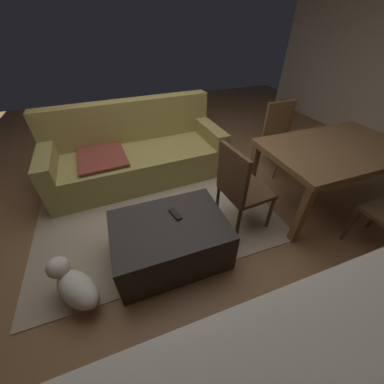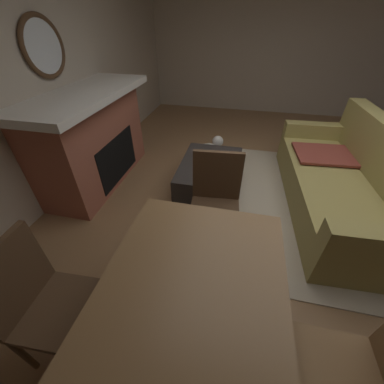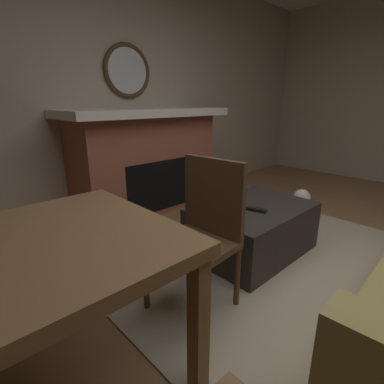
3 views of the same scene
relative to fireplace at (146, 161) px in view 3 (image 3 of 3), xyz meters
name	(u,v)px [view 3 (image 3 of 3)]	position (x,y,z in m)	size (l,w,h in m)	color
floor	(337,317)	(0.26, 2.34, -0.59)	(9.03, 9.03, 0.00)	olive
wall_back_fireplace_side	(104,88)	(0.26, -0.38, 0.80)	(7.92, 0.12, 2.78)	#B7A893
area_rug	(336,288)	(-0.02, 2.22, -0.59)	(2.60, 2.00, 0.01)	tan
fireplace	(146,161)	(0.00, 0.00, 0.00)	(1.87, 0.76, 1.17)	#9E5642
round_wall_mirror	(127,71)	(0.00, -0.29, 0.98)	(0.59, 0.05, 0.59)	#4C331E
ottoman_coffee_table	(252,229)	(-0.02, 1.50, -0.38)	(0.99, 0.71, 0.42)	#2D2826
tv_remote	(256,210)	(0.06, 1.58, -0.16)	(0.05, 0.16, 0.02)	black
dining_chair_west	(202,227)	(0.75, 1.66, -0.07)	(0.48, 0.48, 0.93)	#513823
small_dog	(285,205)	(-0.84, 1.34, -0.41)	(0.44, 0.49, 0.32)	silver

